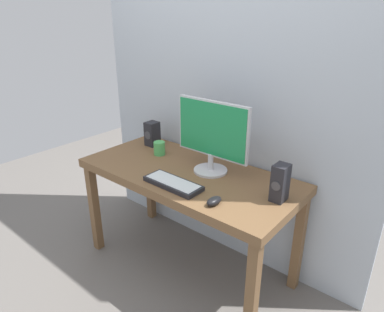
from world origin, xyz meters
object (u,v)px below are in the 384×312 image
(monitor, at_px, (212,135))
(speaker_right, at_px, (280,183))
(coffee_mug, at_px, (159,148))
(mouse, at_px, (214,201))
(speaker_left, at_px, (152,134))
(keyboard_primary, at_px, (173,183))
(desk, at_px, (188,183))

(monitor, xyz_separation_m, speaker_right, (0.52, -0.07, -0.15))
(speaker_right, bearing_deg, coffee_mug, 176.91)
(mouse, relative_size, speaker_left, 0.56)
(keyboard_primary, bearing_deg, speaker_left, 145.46)
(monitor, height_order, speaker_right, monitor)
(keyboard_primary, relative_size, coffee_mug, 3.86)
(monitor, height_order, coffee_mug, monitor)
(speaker_right, distance_m, speaker_left, 1.18)
(desk, bearing_deg, speaker_right, 3.28)
(speaker_left, bearing_deg, coffee_mug, -30.37)
(desk, height_order, monitor, monitor)
(speaker_left, bearing_deg, monitor, -8.19)
(speaker_right, bearing_deg, desk, -176.72)
(desk, relative_size, mouse, 13.89)
(keyboard_primary, bearing_deg, desk, 105.83)
(keyboard_primary, relative_size, speaker_right, 1.77)
(mouse, bearing_deg, coffee_mug, 159.24)
(speaker_right, relative_size, coffee_mug, 2.18)
(keyboard_primary, distance_m, mouse, 0.32)
(speaker_right, distance_m, coffee_mug, 0.99)
(keyboard_primary, bearing_deg, mouse, -3.65)
(speaker_right, xyz_separation_m, coffee_mug, (-0.99, 0.05, -0.06))
(desk, height_order, speaker_right, speaker_right)
(desk, xyz_separation_m, mouse, (0.38, -0.23, 0.11))
(coffee_mug, bearing_deg, desk, -14.30)
(desk, relative_size, keyboard_primary, 3.88)
(monitor, distance_m, coffee_mug, 0.51)
(speaker_left, bearing_deg, mouse, -25.06)
(desk, relative_size, speaker_right, 6.87)
(keyboard_primary, distance_m, coffee_mug, 0.51)
(monitor, xyz_separation_m, mouse, (0.27, -0.34, -0.23))
(keyboard_primary, xyz_separation_m, mouse, (0.32, -0.02, 0.01))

